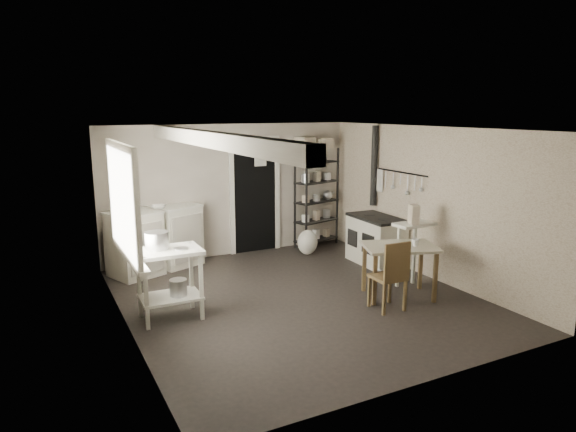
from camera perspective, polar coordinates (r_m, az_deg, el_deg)
name	(u,v)px	position (r m, az deg, el deg)	size (l,w,h in m)	color
floor	(298,298)	(7.14, 1.12, -9.12)	(5.00, 5.00, 0.00)	black
ceiling	(299,129)	(6.67, 1.20, 9.67)	(5.00, 5.00, 0.00)	white
wall_back	(231,190)	(9.05, -6.39, 2.85)	(4.50, 0.02, 2.30)	#B3A899
wall_front	(429,267)	(4.83, 15.45, -5.49)	(4.50, 0.02, 2.30)	#B3A899
wall_left	(123,235)	(6.10, -17.81, -2.04)	(0.02, 5.00, 2.30)	#B3A899
wall_right	(428,203)	(8.10, 15.30, 1.45)	(0.02, 5.00, 2.30)	#B3A899
window	(121,202)	(6.23, -18.05, 1.52)	(0.12, 1.76, 1.28)	silver
doorway	(255,197)	(9.22, -3.68, 2.11)	(0.96, 0.10, 2.08)	silver
ceiling_beam	(209,139)	(6.19, -8.73, 8.44)	(0.18, 5.00, 0.18)	silver
wallpaper_panel	(428,203)	(8.10, 15.25, 1.44)	(0.01, 5.00, 2.30)	beige
utensil_rail	(401,172)	(8.45, 12.41, 4.75)	(0.06, 1.20, 0.44)	silver
prep_table	(170,287)	(6.53, -12.96, -7.72)	(0.77, 0.55, 0.88)	silver
stockpot	(157,244)	(6.43, -14.35, -3.07)	(0.29, 0.29, 0.31)	silver
saucepan	(181,252)	(6.37, -11.79, -3.91)	(0.17, 0.17, 0.10)	silver
bucket	(178,288)	(6.51, -12.08, -7.87)	(0.21, 0.21, 0.23)	silver
base_cabinets	(156,242)	(8.49, -14.47, -2.81)	(1.54, 0.66, 1.01)	silver
mixing_bowl	(159,212)	(8.34, -14.17, 0.44)	(0.31, 0.31, 0.08)	white
counter_cup	(130,215)	(8.16, -17.10, 0.13)	(0.13, 0.13, 0.10)	white
shelf_rack	(316,196)	(9.61, 3.19, 2.22)	(0.87, 0.34, 1.84)	black
shelf_jar	(304,175)	(9.37, 1.82, 4.60)	(0.09, 0.09, 0.20)	white
storage_box_a	(305,139)	(9.35, 1.89, 8.50)	(0.31, 0.27, 0.21)	beige
storage_box_b	(323,140)	(9.58, 3.95, 8.44)	(0.28, 0.26, 0.18)	beige
stove	(376,238)	(8.67, 9.73, -2.44)	(0.57, 1.02, 0.80)	silver
stovepipe	(374,166)	(8.96, 9.55, 5.51)	(0.10, 0.10, 1.32)	black
side_ledge	(413,256)	(7.80, 13.70, -4.29)	(0.60, 0.32, 0.93)	silver
oats_box	(414,218)	(7.57, 13.78, -0.26)	(0.11, 0.19, 0.28)	beige
work_table	(399,270)	(7.24, 12.20, -5.89)	(0.96, 0.67, 0.73)	#BEB9A2
table_cup	(415,240)	(7.14, 13.98, -2.66)	(0.10, 0.10, 0.10)	white
chair	(388,273)	(6.74, 11.03, -6.24)	(0.38, 0.40, 0.93)	brown
flour_sack	(308,241)	(9.14, 2.18, -2.83)	(0.37, 0.32, 0.45)	silver
floor_crock	(377,275)	(7.97, 9.82, -6.46)	(0.12, 0.12, 0.15)	white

